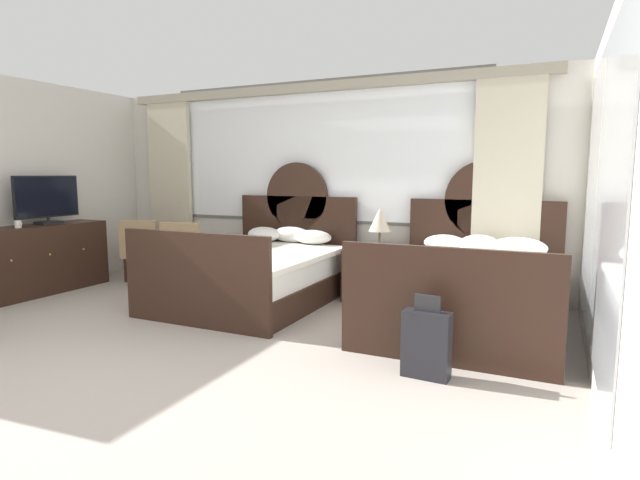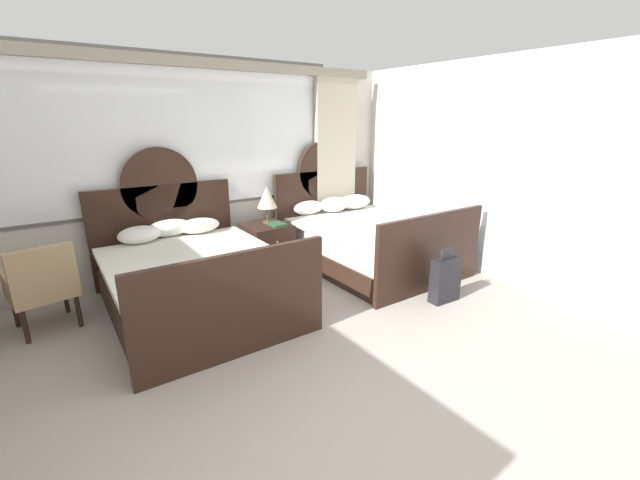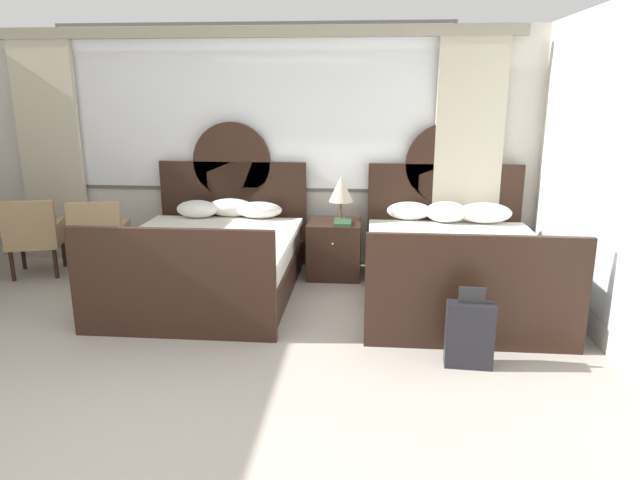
{
  "view_description": "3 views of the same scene",
  "coord_description": "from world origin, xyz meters",
  "px_view_note": "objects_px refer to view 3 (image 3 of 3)",
  "views": [
    {
      "loc": [
        2.92,
        -2.21,
        1.5
      ],
      "look_at": [
        0.62,
        2.75,
        0.79
      ],
      "focal_mm": 28.4,
      "sensor_mm": 36.0,
      "label": 1
    },
    {
      "loc": [
        -1.4,
        -1.23,
        1.99
      ],
      "look_at": [
        1.07,
        2.35,
        0.66
      ],
      "focal_mm": 22.56,
      "sensor_mm": 36.0,
      "label": 2
    },
    {
      "loc": [
        1.36,
        -2.63,
        2.02
      ],
      "look_at": [
        0.9,
        2.43,
        0.68
      ],
      "focal_mm": 32.19,
      "sensor_mm": 36.0,
      "label": 3
    }
  ],
  "objects_px": {
    "armchair_by_window_centre": "(34,234)",
    "nightstand_between_beds": "(334,249)",
    "armchair_by_window_left": "(100,235)",
    "suitcase_on_floor": "(469,334)",
    "book_on_nightstand": "(343,223)",
    "bed_near_mirror": "(454,264)",
    "bed_near_window": "(211,258)",
    "table_lamp_on_nightstand": "(341,189)"
  },
  "relations": [
    {
      "from": "armchair_by_window_left",
      "to": "nightstand_between_beds",
      "type": "bearing_deg",
      "value": 6.89
    },
    {
      "from": "bed_near_window",
      "to": "armchair_by_window_left",
      "type": "bearing_deg",
      "value": 165.97
    },
    {
      "from": "book_on_nightstand",
      "to": "armchair_by_window_left",
      "type": "bearing_deg",
      "value": -175.83
    },
    {
      "from": "bed_near_window",
      "to": "suitcase_on_floor",
      "type": "xyz_separation_m",
      "value": [
        2.36,
        -1.44,
        -0.1
      ]
    },
    {
      "from": "nightstand_between_beds",
      "to": "suitcase_on_floor",
      "type": "bearing_deg",
      "value": -61.22
    },
    {
      "from": "armchair_by_window_centre",
      "to": "nightstand_between_beds",
      "type": "bearing_deg",
      "value": 5.29
    },
    {
      "from": "table_lamp_on_nightstand",
      "to": "armchair_by_window_left",
      "type": "height_order",
      "value": "table_lamp_on_nightstand"
    },
    {
      "from": "bed_near_window",
      "to": "table_lamp_on_nightstand",
      "type": "height_order",
      "value": "bed_near_window"
    },
    {
      "from": "armchair_by_window_left",
      "to": "book_on_nightstand",
      "type": "bearing_deg",
      "value": 4.17
    },
    {
      "from": "table_lamp_on_nightstand",
      "to": "book_on_nightstand",
      "type": "height_order",
      "value": "table_lamp_on_nightstand"
    },
    {
      "from": "armchair_by_window_left",
      "to": "armchair_by_window_centre",
      "type": "relative_size",
      "value": 1.0
    },
    {
      "from": "table_lamp_on_nightstand",
      "to": "bed_near_mirror",
      "type": "bearing_deg",
      "value": -31.62
    },
    {
      "from": "bed_near_window",
      "to": "armchair_by_window_centre",
      "type": "height_order",
      "value": "bed_near_window"
    },
    {
      "from": "bed_near_window",
      "to": "armchair_by_window_centre",
      "type": "bearing_deg",
      "value": 170.88
    },
    {
      "from": "book_on_nightstand",
      "to": "table_lamp_on_nightstand",
      "type": "bearing_deg",
      "value": 99.19
    },
    {
      "from": "table_lamp_on_nightstand",
      "to": "book_on_nightstand",
      "type": "relative_size",
      "value": 1.9
    },
    {
      "from": "book_on_nightstand",
      "to": "nightstand_between_beds",
      "type": "bearing_deg",
      "value": 129.27
    },
    {
      "from": "table_lamp_on_nightstand",
      "to": "nightstand_between_beds",
      "type": "bearing_deg",
      "value": -128.35
    },
    {
      "from": "suitcase_on_floor",
      "to": "book_on_nightstand",
      "type": "bearing_deg",
      "value": 118.08
    },
    {
      "from": "bed_near_mirror",
      "to": "book_on_nightstand",
      "type": "relative_size",
      "value": 8.62
    },
    {
      "from": "bed_near_mirror",
      "to": "armchair_by_window_left",
      "type": "xyz_separation_m",
      "value": [
        -3.76,
        0.33,
        0.13
      ]
    },
    {
      "from": "nightstand_between_beds",
      "to": "table_lamp_on_nightstand",
      "type": "height_order",
      "value": "table_lamp_on_nightstand"
    },
    {
      "from": "table_lamp_on_nightstand",
      "to": "armchair_by_window_left",
      "type": "xyz_separation_m",
      "value": [
        -2.6,
        -0.39,
        -0.48
      ]
    },
    {
      "from": "bed_near_window",
      "to": "book_on_nightstand",
      "type": "bearing_deg",
      "value": 21.76
    },
    {
      "from": "bed_near_mirror",
      "to": "armchair_by_window_centre",
      "type": "distance_m",
      "value": 4.52
    },
    {
      "from": "nightstand_between_beds",
      "to": "bed_near_window",
      "type": "bearing_deg",
      "value": -152.31
    },
    {
      "from": "armchair_by_window_left",
      "to": "suitcase_on_floor",
      "type": "relative_size",
      "value": 1.4
    },
    {
      "from": "table_lamp_on_nightstand",
      "to": "suitcase_on_floor",
      "type": "distance_m",
      "value": 2.51
    },
    {
      "from": "book_on_nightstand",
      "to": "bed_near_mirror",
      "type": "bearing_deg",
      "value": -24.71
    },
    {
      "from": "book_on_nightstand",
      "to": "armchair_by_window_centre",
      "type": "height_order",
      "value": "armchair_by_window_centre"
    },
    {
      "from": "nightstand_between_beds",
      "to": "armchair_by_window_left",
      "type": "relative_size",
      "value": 0.71
    },
    {
      "from": "nightstand_between_beds",
      "to": "book_on_nightstand",
      "type": "height_order",
      "value": "book_on_nightstand"
    },
    {
      "from": "suitcase_on_floor",
      "to": "armchair_by_window_left",
      "type": "bearing_deg",
      "value": 154.31
    },
    {
      "from": "bed_near_window",
      "to": "armchair_by_window_centre",
      "type": "distance_m",
      "value": 2.11
    },
    {
      "from": "book_on_nightstand",
      "to": "armchair_by_window_left",
      "type": "relative_size",
      "value": 0.3
    },
    {
      "from": "suitcase_on_floor",
      "to": "bed_near_mirror",
      "type": "bearing_deg",
      "value": 86.93
    },
    {
      "from": "armchair_by_window_centre",
      "to": "suitcase_on_floor",
      "type": "distance_m",
      "value": 4.78
    },
    {
      "from": "bed_near_mirror",
      "to": "armchair_by_window_left",
      "type": "relative_size",
      "value": 2.56
    },
    {
      "from": "armchair_by_window_left",
      "to": "bed_near_window",
      "type": "bearing_deg",
      "value": -14.03
    },
    {
      "from": "bed_near_mirror",
      "to": "suitcase_on_floor",
      "type": "relative_size",
      "value": 3.58
    },
    {
      "from": "armchair_by_window_left",
      "to": "bed_near_mirror",
      "type": "bearing_deg",
      "value": -4.95
    },
    {
      "from": "nightstand_between_beds",
      "to": "table_lamp_on_nightstand",
      "type": "relative_size",
      "value": 1.25
    }
  ]
}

